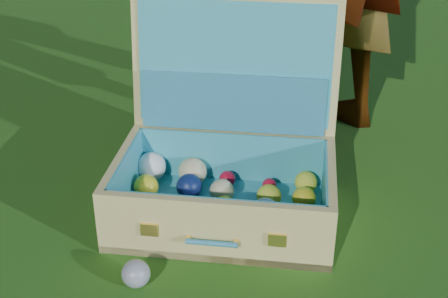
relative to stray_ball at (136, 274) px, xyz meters
The scene contains 3 objects.
ground 0.41m from the stray_ball, 15.14° to the left, with size 60.00×60.00×0.00m, color #215114.
stray_ball is the anchor object (origin of this frame).
suitcase 0.45m from the stray_ball, 59.91° to the left, with size 0.67×0.57×0.59m.
Camera 1 is at (-0.16, -1.30, 1.02)m, focal length 50.00 mm.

